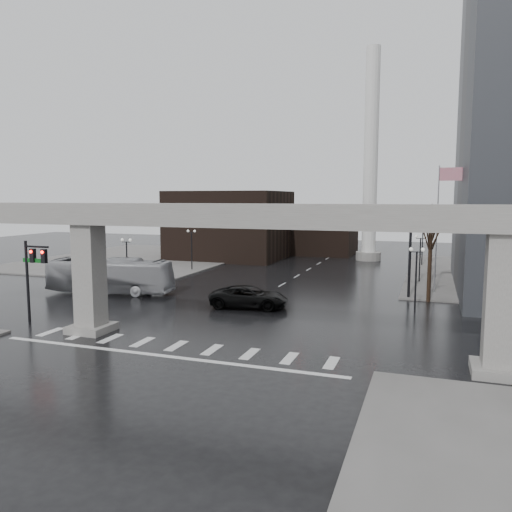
# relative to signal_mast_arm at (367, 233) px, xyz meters

# --- Properties ---
(ground) EXTENTS (160.00, 160.00, 0.00)m
(ground) POSITION_rel_signal_mast_arm_xyz_m (-8.99, -18.80, -5.83)
(ground) COLOR black
(ground) RESTS_ON ground
(sidewalk_nw) EXTENTS (28.00, 36.00, 0.15)m
(sidewalk_nw) POSITION_rel_signal_mast_arm_xyz_m (-34.99, 17.20, -5.75)
(sidewalk_nw) COLOR slate
(sidewalk_nw) RESTS_ON ground
(elevated_guideway) EXTENTS (48.00, 2.60, 8.70)m
(elevated_guideway) POSITION_rel_signal_mast_arm_xyz_m (-7.73, -18.80, 1.05)
(elevated_guideway) COLOR gray
(elevated_guideway) RESTS_ON ground
(building_far_left) EXTENTS (16.00, 14.00, 10.00)m
(building_far_left) POSITION_rel_signal_mast_arm_xyz_m (-22.99, 23.20, -0.83)
(building_far_left) COLOR black
(building_far_left) RESTS_ON ground
(building_far_mid) EXTENTS (10.00, 10.00, 8.00)m
(building_far_mid) POSITION_rel_signal_mast_arm_xyz_m (-10.99, 33.20, -1.83)
(building_far_mid) COLOR black
(building_far_mid) RESTS_ON ground
(smokestack) EXTENTS (3.60, 3.60, 30.00)m
(smokestack) POSITION_rel_signal_mast_arm_xyz_m (-2.99, 27.20, 7.52)
(smokestack) COLOR white
(smokestack) RESTS_ON ground
(signal_mast_arm) EXTENTS (12.12, 0.43, 8.00)m
(signal_mast_arm) POSITION_rel_signal_mast_arm_xyz_m (0.00, 0.00, 0.00)
(signal_mast_arm) COLOR black
(signal_mast_arm) RESTS_ON ground
(signal_left_pole) EXTENTS (2.30, 0.30, 6.00)m
(signal_left_pole) POSITION_rel_signal_mast_arm_xyz_m (-21.24, -18.30, -1.76)
(signal_left_pole) COLOR black
(signal_left_pole) RESTS_ON ground
(flagpole_assembly) EXTENTS (2.06, 0.12, 12.00)m
(flagpole_assembly) POSITION_rel_signal_mast_arm_xyz_m (6.30, 3.20, 1.70)
(flagpole_assembly) COLOR silver
(flagpole_assembly) RESTS_ON ground
(lamp_right_0) EXTENTS (1.22, 0.32, 5.11)m
(lamp_right_0) POSITION_rel_signal_mast_arm_xyz_m (4.51, -4.80, -2.36)
(lamp_right_0) COLOR black
(lamp_right_0) RESTS_ON ground
(lamp_right_1) EXTENTS (1.22, 0.32, 5.11)m
(lamp_right_1) POSITION_rel_signal_mast_arm_xyz_m (4.51, 9.20, -2.36)
(lamp_right_1) COLOR black
(lamp_right_1) RESTS_ON ground
(lamp_right_2) EXTENTS (1.22, 0.32, 5.11)m
(lamp_right_2) POSITION_rel_signal_mast_arm_xyz_m (4.51, 23.20, -2.36)
(lamp_right_2) COLOR black
(lamp_right_2) RESTS_ON ground
(lamp_left_0) EXTENTS (1.22, 0.32, 5.11)m
(lamp_left_0) POSITION_rel_signal_mast_arm_xyz_m (-22.49, -4.80, -2.36)
(lamp_left_0) COLOR black
(lamp_left_0) RESTS_ON ground
(lamp_left_1) EXTENTS (1.22, 0.32, 5.11)m
(lamp_left_1) POSITION_rel_signal_mast_arm_xyz_m (-22.49, 9.20, -2.36)
(lamp_left_1) COLOR black
(lamp_left_1) RESTS_ON ground
(lamp_left_2) EXTENTS (1.22, 0.32, 5.11)m
(lamp_left_2) POSITION_rel_signal_mast_arm_xyz_m (-22.49, 23.20, -2.36)
(lamp_left_2) COLOR black
(lamp_left_2) RESTS_ON ground
(tree_right_0) EXTENTS (1.09, 1.58, 7.50)m
(tree_right_0) POSITION_rel_signal_mast_arm_xyz_m (5.54, -0.78, -3.04)
(tree_right_0) COLOR black
(tree_right_0) RESTS_ON ground
(tree_right_1) EXTENTS (1.09, 1.61, 7.67)m
(tree_right_1) POSITION_rel_signal_mast_arm_xyz_m (5.54, 7.22, -2.98)
(tree_right_1) COLOR black
(tree_right_1) RESTS_ON ground
(tree_right_2) EXTENTS (1.10, 1.63, 7.85)m
(tree_right_2) POSITION_rel_signal_mast_arm_xyz_m (5.54, 15.22, -2.91)
(tree_right_2) COLOR black
(tree_right_2) RESTS_ON ground
(tree_right_3) EXTENTS (1.11, 1.66, 8.02)m
(tree_right_3) POSITION_rel_signal_mast_arm_xyz_m (5.54, 23.22, -2.85)
(tree_right_3) COLOR black
(tree_right_3) RESTS_ON ground
(tree_right_4) EXTENTS (1.12, 1.69, 8.19)m
(tree_right_4) POSITION_rel_signal_mast_arm_xyz_m (5.54, 31.22, -2.79)
(tree_right_4) COLOR black
(tree_right_4) RESTS_ON ground
(pickup_truck) EXTENTS (6.78, 3.80, 1.79)m
(pickup_truck) POSITION_rel_signal_mast_arm_xyz_m (-8.50, -8.19, -4.93)
(pickup_truck) COLOR black
(pickup_truck) RESTS_ON ground
(city_bus) EXTENTS (12.34, 4.42, 3.36)m
(city_bus) POSITION_rel_signal_mast_arm_xyz_m (-23.07, -6.80, -4.15)
(city_bus) COLOR #A5A5AA
(city_bus) RESTS_ON ground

